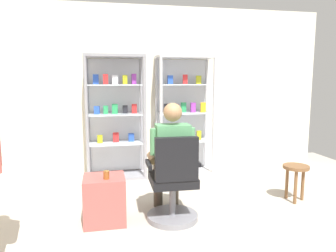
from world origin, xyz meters
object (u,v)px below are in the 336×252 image
(display_cabinet_right, at_px, (184,115))
(office_chair, at_px, (174,187))
(wooden_stool, at_px, (296,173))
(seated_shopkeeper, at_px, (171,154))
(tea_glass, at_px, (106,175))
(storage_crate, at_px, (105,200))
(display_cabinet_left, at_px, (115,116))

(display_cabinet_right, relative_size, office_chair, 1.98)
(display_cabinet_right, height_order, wooden_stool, display_cabinet_right)
(seated_shopkeeper, bearing_deg, office_chair, -91.26)
(office_chair, bearing_deg, tea_glass, 175.16)
(seated_shopkeeper, relative_size, storage_crate, 2.55)
(office_chair, bearing_deg, display_cabinet_right, 72.36)
(display_cabinet_left, height_order, wooden_stool, display_cabinet_left)
(storage_crate, xyz_separation_m, wooden_stool, (2.37, 0.14, 0.11))
(display_cabinet_left, bearing_deg, display_cabinet_right, 0.00)
(display_cabinet_left, distance_m, office_chair, 1.96)
(seated_shopkeeper, bearing_deg, display_cabinet_left, 107.91)
(display_cabinet_left, xyz_separation_m, tea_glass, (-0.18, -1.74, -0.42))
(seated_shopkeeper, relative_size, tea_glass, 14.77)
(display_cabinet_right, bearing_deg, display_cabinet_left, -180.00)
(tea_glass, bearing_deg, storage_crate, 107.63)
(display_cabinet_right, relative_size, tea_glass, 21.76)
(display_cabinet_left, height_order, seated_shopkeeper, display_cabinet_left)
(storage_crate, height_order, tea_glass, tea_glass)
(display_cabinet_right, height_order, seated_shopkeeper, display_cabinet_right)
(display_cabinet_right, bearing_deg, office_chair, -107.64)
(tea_glass, xyz_separation_m, wooden_stool, (2.35, 0.22, -0.18))
(seated_shopkeeper, bearing_deg, display_cabinet_right, 70.84)
(office_chair, xyz_separation_m, seated_shopkeeper, (0.00, 0.16, 0.32))
(display_cabinet_left, height_order, display_cabinet_right, same)
(storage_crate, bearing_deg, display_cabinet_right, 51.93)
(display_cabinet_right, bearing_deg, seated_shopkeeper, -109.16)
(display_cabinet_right, bearing_deg, wooden_stool, -54.92)
(display_cabinet_left, relative_size, display_cabinet_right, 1.00)
(storage_crate, distance_m, tea_glass, 0.31)
(seated_shopkeeper, bearing_deg, wooden_stool, 4.13)
(display_cabinet_left, distance_m, tea_glass, 1.80)
(tea_glass, bearing_deg, display_cabinet_left, 84.22)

